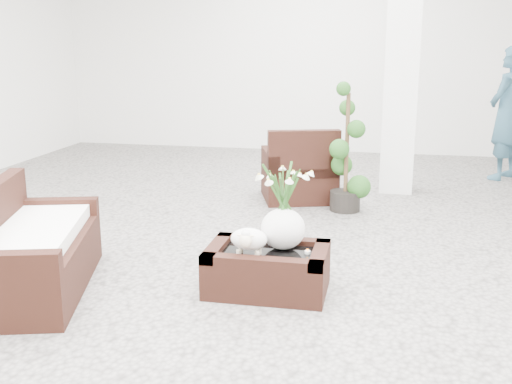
% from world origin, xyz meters
% --- Properties ---
extents(ground, '(11.00, 11.00, 0.00)m').
position_xyz_m(ground, '(0.00, 0.00, 0.00)').
color(ground, gray).
rests_on(ground, ground).
extents(column, '(0.40, 0.40, 3.50)m').
position_xyz_m(column, '(1.20, 2.80, 1.75)').
color(column, white).
rests_on(column, ground).
extents(coffee_table, '(0.90, 0.60, 0.31)m').
position_xyz_m(coffee_table, '(0.21, -0.70, 0.16)').
color(coffee_table, black).
rests_on(coffee_table, ground).
extents(sheep_figurine, '(0.28, 0.23, 0.21)m').
position_xyz_m(sheep_figurine, '(0.09, -0.80, 0.42)').
color(sheep_figurine, white).
rests_on(sheep_figurine, coffee_table).
extents(planter_narcissus, '(0.44, 0.44, 0.80)m').
position_xyz_m(planter_narcissus, '(0.31, -0.60, 0.71)').
color(planter_narcissus, white).
rests_on(planter_narcissus, coffee_table).
extents(tealight, '(0.04, 0.04, 0.03)m').
position_xyz_m(tealight, '(0.51, -0.68, 0.33)').
color(tealight, white).
rests_on(tealight, coffee_table).
extents(armchair, '(1.02, 1.00, 0.88)m').
position_xyz_m(armchair, '(0.06, 2.15, 0.44)').
color(armchair, black).
rests_on(armchair, ground).
extents(loveseat, '(1.11, 1.65, 0.80)m').
position_xyz_m(loveseat, '(-1.51, -1.04, 0.40)').
color(loveseat, black).
rests_on(loveseat, ground).
extents(topiary, '(0.37, 0.37, 1.40)m').
position_xyz_m(topiary, '(0.64, 1.72, 0.70)').
color(topiary, '#1D4516').
rests_on(topiary, ground).
extents(shopper, '(0.72, 0.78, 1.80)m').
position_xyz_m(shopper, '(2.64, 3.82, 0.90)').
color(shopper, '#2C5163').
rests_on(shopper, ground).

